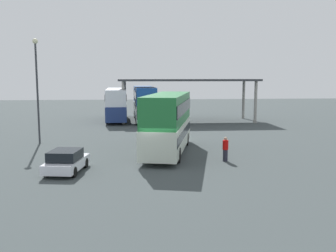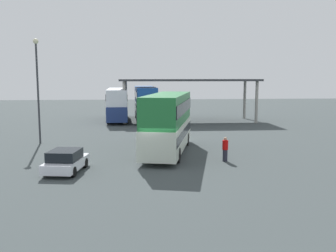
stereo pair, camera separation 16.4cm
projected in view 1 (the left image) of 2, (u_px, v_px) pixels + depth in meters
ground_plane at (160, 165)px, 23.53m from camera, size 140.00×140.00×0.00m
double_decker_main at (168, 121)px, 27.17m from camera, size 4.68×10.40×4.35m
parked_hatchback at (66, 161)px, 21.74m from camera, size 2.31×3.85×1.35m
double_decker_near_canopy at (116, 103)px, 47.58m from camera, size 2.84×11.02×4.08m
double_decker_mid_row at (144, 102)px, 47.42m from camera, size 2.81×11.61×4.34m
depot_canopy at (188, 82)px, 46.33m from camera, size 17.17×6.39×5.33m
lamppost_tall at (37, 79)px, 30.55m from camera, size 0.44×0.44×8.71m
pedestrian_waiting at (225, 149)px, 24.59m from camera, size 0.38×0.38×1.63m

